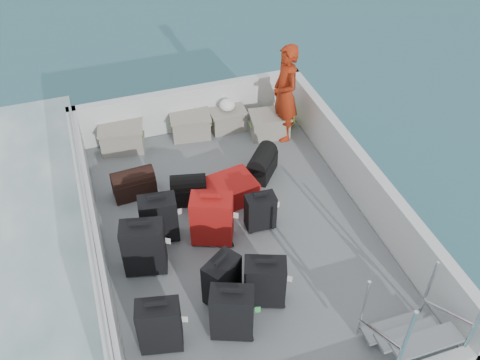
{
  "coord_description": "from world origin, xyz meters",
  "views": [
    {
      "loc": [
        -1.45,
        -4.42,
        5.6
      ],
      "look_at": [
        0.2,
        0.54,
        1.0
      ],
      "focal_mm": 40.0,
      "sensor_mm": 36.0,
      "label": 1
    }
  ],
  "objects_px": {
    "passenger": "(285,94)",
    "crate_0": "(122,139)",
    "suitcase_0": "(160,326)",
    "suitcase_8": "(226,192)",
    "suitcase_7": "(260,212)",
    "suitcase_1": "(144,248)",
    "suitcase_5": "(212,220)",
    "crate_1": "(191,126)",
    "suitcase_6": "(265,283)",
    "suitcase_4": "(222,280)",
    "suitcase_2": "(159,219)",
    "suitcase_3": "(232,313)",
    "crate_2": "(228,120)",
    "crate_3": "(270,125)"
  },
  "relations": [
    {
      "from": "suitcase_2",
      "to": "suitcase_8",
      "type": "height_order",
      "value": "suitcase_2"
    },
    {
      "from": "suitcase_0",
      "to": "passenger",
      "type": "bearing_deg",
      "value": 61.7
    },
    {
      "from": "suitcase_2",
      "to": "suitcase_7",
      "type": "xyz_separation_m",
      "value": [
        1.24,
        -0.22,
        -0.06
      ]
    },
    {
      "from": "suitcase_7",
      "to": "crate_0",
      "type": "relative_size",
      "value": 0.86
    },
    {
      "from": "suitcase_4",
      "to": "crate_2",
      "type": "xyz_separation_m",
      "value": [
        1.03,
        3.09,
        -0.15
      ]
    },
    {
      "from": "suitcase_2",
      "to": "crate_0",
      "type": "xyz_separation_m",
      "value": [
        -0.16,
        1.97,
        -0.14
      ]
    },
    {
      "from": "suitcase_3",
      "to": "crate_2",
      "type": "xyz_separation_m",
      "value": [
        1.06,
        3.55,
        -0.18
      ]
    },
    {
      "from": "suitcase_8",
      "to": "crate_2",
      "type": "distance_m",
      "value": 1.66
    },
    {
      "from": "suitcase_2",
      "to": "suitcase_6",
      "type": "bearing_deg",
      "value": -49.2
    },
    {
      "from": "suitcase_1",
      "to": "suitcase_5",
      "type": "height_order",
      "value": "suitcase_1"
    },
    {
      "from": "suitcase_5",
      "to": "crate_2",
      "type": "distance_m",
      "value": 2.38
    },
    {
      "from": "suitcase_1",
      "to": "suitcase_2",
      "type": "bearing_deg",
      "value": 71.86
    },
    {
      "from": "suitcase_3",
      "to": "crate_2",
      "type": "height_order",
      "value": "suitcase_3"
    },
    {
      "from": "suitcase_0",
      "to": "suitcase_8",
      "type": "xyz_separation_m",
      "value": [
        1.28,
        1.89,
        -0.18
      ]
    },
    {
      "from": "crate_2",
      "to": "crate_1",
      "type": "bearing_deg",
      "value": 180.0
    },
    {
      "from": "suitcase_7",
      "to": "crate_2",
      "type": "distance_m",
      "value": 2.21
    },
    {
      "from": "suitcase_0",
      "to": "crate_1",
      "type": "xyz_separation_m",
      "value": [
        1.2,
        3.47,
        -0.16
      ]
    },
    {
      "from": "suitcase_1",
      "to": "suitcase_2",
      "type": "height_order",
      "value": "suitcase_1"
    },
    {
      "from": "suitcase_7",
      "to": "crate_0",
      "type": "bearing_deg",
      "value": 124.44
    },
    {
      "from": "passenger",
      "to": "crate_0",
      "type": "bearing_deg",
      "value": -101.43
    },
    {
      "from": "suitcase_2",
      "to": "crate_0",
      "type": "height_order",
      "value": "suitcase_2"
    },
    {
      "from": "suitcase_4",
      "to": "suitcase_7",
      "type": "distance_m",
      "value": 1.19
    },
    {
      "from": "suitcase_0",
      "to": "suitcase_7",
      "type": "xyz_separation_m",
      "value": [
        1.54,
        1.28,
        -0.07
      ]
    },
    {
      "from": "suitcase_7",
      "to": "crate_2",
      "type": "height_order",
      "value": "suitcase_7"
    },
    {
      "from": "suitcase_1",
      "to": "crate_3",
      "type": "xyz_separation_m",
      "value": [
        2.32,
        2.05,
        -0.19
      ]
    },
    {
      "from": "suitcase_5",
      "to": "suitcase_6",
      "type": "height_order",
      "value": "suitcase_5"
    },
    {
      "from": "suitcase_4",
      "to": "suitcase_8",
      "type": "bearing_deg",
      "value": 36.78
    },
    {
      "from": "suitcase_1",
      "to": "suitcase_5",
      "type": "bearing_deg",
      "value": 26.15
    },
    {
      "from": "suitcase_5",
      "to": "suitcase_7",
      "type": "xyz_separation_m",
      "value": [
        0.63,
        0.02,
        -0.09
      ]
    },
    {
      "from": "suitcase_1",
      "to": "suitcase_6",
      "type": "height_order",
      "value": "suitcase_1"
    },
    {
      "from": "suitcase_1",
      "to": "suitcase_7",
      "type": "distance_m",
      "value": 1.52
    },
    {
      "from": "suitcase_5",
      "to": "crate_1",
      "type": "relative_size",
      "value": 1.22
    },
    {
      "from": "suitcase_0",
      "to": "suitcase_3",
      "type": "height_order",
      "value": "suitcase_3"
    },
    {
      "from": "suitcase_8",
      "to": "suitcase_6",
      "type": "bearing_deg",
      "value": 167.7
    },
    {
      "from": "suitcase_2",
      "to": "passenger",
      "type": "bearing_deg",
      "value": 40.32
    },
    {
      "from": "suitcase_7",
      "to": "crate_3",
      "type": "xyz_separation_m",
      "value": [
        0.82,
        1.83,
        -0.09
      ]
    },
    {
      "from": "suitcase_5",
      "to": "suitcase_8",
      "type": "bearing_deg",
      "value": 80.97
    },
    {
      "from": "crate_0",
      "to": "crate_2",
      "type": "distance_m",
      "value": 1.65
    },
    {
      "from": "suitcase_3",
      "to": "passenger",
      "type": "relative_size",
      "value": 0.44
    },
    {
      "from": "suitcase_7",
      "to": "suitcase_0",
      "type": "bearing_deg",
      "value": -138.42
    },
    {
      "from": "suitcase_5",
      "to": "crate_1",
      "type": "height_order",
      "value": "suitcase_5"
    },
    {
      "from": "suitcase_7",
      "to": "passenger",
      "type": "bearing_deg",
      "value": 61.7
    },
    {
      "from": "suitcase_3",
      "to": "crate_1",
      "type": "relative_size",
      "value": 1.18
    },
    {
      "from": "suitcase_0",
      "to": "crate_0",
      "type": "height_order",
      "value": "suitcase_0"
    },
    {
      "from": "suitcase_6",
      "to": "suitcase_2",
      "type": "bearing_deg",
      "value": 144.57
    },
    {
      "from": "suitcase_7",
      "to": "crate_1",
      "type": "distance_m",
      "value": 2.22
    },
    {
      "from": "crate_2",
      "to": "suitcase_6",
      "type": "bearing_deg",
      "value": -100.4
    },
    {
      "from": "suitcase_7",
      "to": "suitcase_8",
      "type": "relative_size",
      "value": 0.67
    },
    {
      "from": "crate_2",
      "to": "passenger",
      "type": "distance_m",
      "value": 1.07
    },
    {
      "from": "suitcase_7",
      "to": "suitcase_2",
      "type": "bearing_deg",
      "value": 171.96
    }
  ]
}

